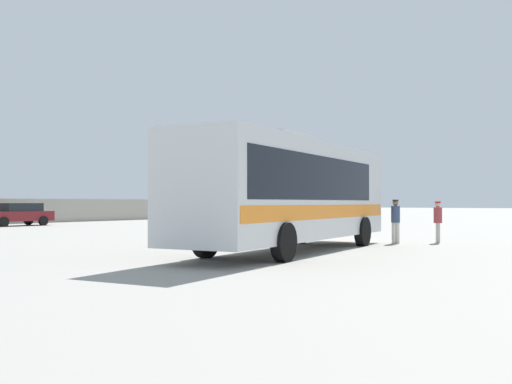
# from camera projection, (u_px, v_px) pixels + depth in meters

# --- Properties ---
(ground_plane) EXTENTS (300.00, 300.00, 0.00)m
(ground_plane) POSITION_uv_depth(u_px,v_px,m) (93.00, 238.00, 25.93)
(ground_plane) COLOR gray
(coach_bus_silver_orange) EXTENTS (11.40, 3.93, 3.67)m
(coach_bus_silver_orange) POSITION_uv_depth(u_px,v_px,m) (289.00, 190.00, 18.71)
(coach_bus_silver_orange) COLOR silver
(coach_bus_silver_orange) RESTS_ON ground_plane
(attendant_by_bus_door) EXTENTS (0.46, 0.46, 1.67)m
(attendant_by_bus_door) POSITION_uv_depth(u_px,v_px,m) (396.00, 218.00, 22.57)
(attendant_by_bus_door) COLOR silver
(attendant_by_bus_door) RESTS_ON ground_plane
(passenger_waiting_on_apron) EXTENTS (0.43, 0.43, 1.60)m
(passenger_waiting_on_apron) POSITION_uv_depth(u_px,v_px,m) (438.00, 219.00, 22.88)
(passenger_waiting_on_apron) COLOR #B7B2A8
(passenger_waiting_on_apron) RESTS_ON ground_plane
(parked_car_rightmost_maroon) EXTENTS (4.61, 2.06, 1.52)m
(parked_car_rightmost_maroon) POSITION_uv_depth(u_px,v_px,m) (18.00, 214.00, 39.42)
(parked_car_rightmost_maroon) COLOR maroon
(parked_car_rightmost_maroon) RESTS_ON ground_plane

